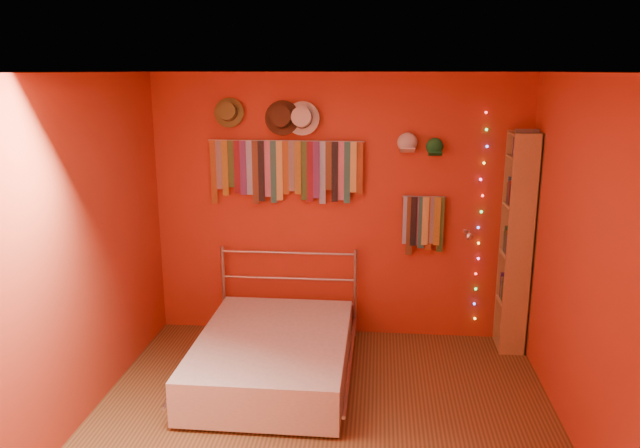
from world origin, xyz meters
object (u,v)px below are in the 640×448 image
(reading_lamp, at_px, (468,235))
(bookshelf, at_px, (521,242))
(tie_rack, at_px, (286,168))
(bed, at_px, (273,355))

(reading_lamp, distance_m, bookshelf, 0.47)
(tie_rack, xyz_separation_m, bed, (0.02, -0.95, -1.42))
(reading_lamp, bearing_deg, tie_rack, 174.15)
(bookshelf, bearing_deg, bed, -159.47)
(bookshelf, bearing_deg, tie_rack, 175.86)
(tie_rack, bearing_deg, bookshelf, -4.14)
(reading_lamp, height_order, bookshelf, bookshelf)
(tie_rack, relative_size, reading_lamp, 4.74)
(tie_rack, height_order, reading_lamp, tie_rack)
(bookshelf, relative_size, bed, 1.11)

